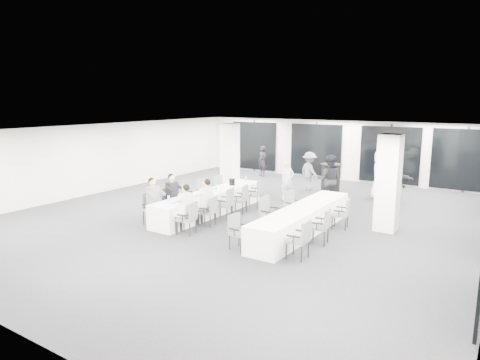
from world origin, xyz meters
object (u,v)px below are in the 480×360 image
object	(u,v)px
banquet_table_main	(210,203)
chair_main_left_mid	(183,197)
chair_main_right_fourth	(241,197)
standing_guest_h	(394,180)
standing_guest_e	(380,172)
chair_main_left_far	(220,187)
chair_main_right_second	(210,210)
standing_guest_b	(329,176)
chair_main_right_far	(255,192)
chair_main_right_near	(189,216)
standing_guest_g	(262,159)
chair_side_left_mid	(269,212)
standing_guest_c	(310,169)
chair_main_left_fourth	(204,191)
chair_side_left_far	(293,204)
chair_side_right_near	(301,237)
chair_side_left_near	(238,229)
chair_main_right_mid	(226,202)
standing_guest_f	(394,176)
cocktail_table	(331,178)
ice_bucket_near	(189,195)
chair_main_left_near	(151,206)
banquet_table_side	(302,220)
chair_side_right_mid	(322,224)
ice_bucket_far	(232,182)
chair_side_right_far	(343,212)
standing_guest_a	(287,177)

from	to	relation	value
banquet_table_main	chair_main_left_mid	size ratio (longest dim) A/B	5.28
chair_main_right_fourth	standing_guest_h	xyz separation A→B (m)	(4.13, 3.21, 0.52)
chair_main_left_mid	standing_guest_e	distance (m)	7.52
chair_main_left_far	standing_guest_e	distance (m)	6.09
chair_main_right_second	standing_guest_b	size ratio (longest dim) A/B	0.43
chair_main_right_far	standing_guest_h	world-z (taller)	standing_guest_h
chair_main_right_near	standing_guest_g	bearing A→B (deg)	5.61
chair_side_left_mid	standing_guest_c	xyz separation A→B (m)	(-1.46, 6.11, 0.32)
chair_main_left_fourth	chair_side_left_far	distance (m)	3.46
chair_main_left_far	standing_guest_h	bearing A→B (deg)	121.32
chair_side_left_mid	chair_side_left_far	bearing A→B (deg)	178.75
chair_main_left_fourth	chair_side_right_near	bearing A→B (deg)	66.64
chair_side_left_near	standing_guest_b	xyz separation A→B (m)	(0.15, 5.79, 0.52)
banquet_table_main	chair_main_right_mid	size ratio (longest dim) A/B	4.95
standing_guest_f	standing_guest_h	xyz separation A→B (m)	(0.39, -1.61, 0.15)
cocktail_table	standing_guest_e	world-z (taller)	standing_guest_e
chair_side_left_mid	chair_main_right_fourth	bearing A→B (deg)	-127.37
ice_bucket_near	chair_main_left_near	bearing A→B (deg)	-141.45
banquet_table_side	standing_guest_b	world-z (taller)	standing_guest_b
chair_side_right_mid	chair_main_right_mid	bearing A→B (deg)	72.79
chair_main_left_mid	banquet_table_side	bearing A→B (deg)	91.36
banquet_table_side	chair_side_right_mid	distance (m)	1.03
chair_main_left_far	chair_main_right_far	bearing A→B (deg)	95.09
standing_guest_f	standing_guest_g	bearing A→B (deg)	6.51
standing_guest_h	chair_main_right_mid	bearing A→B (deg)	114.16
chair_main_right_fourth	ice_bucket_far	distance (m)	1.16
chair_side_right_near	standing_guest_e	size ratio (longest dim) A/B	0.44
chair_main_left_mid	standing_guest_e	xyz separation A→B (m)	(4.95, 5.63, 0.52)
standing_guest_c	ice_bucket_near	world-z (taller)	standing_guest_c
chair_side_right_far	standing_guest_e	xyz separation A→B (m)	(-0.16, 4.45, 0.55)
chair_main_right_mid	standing_guest_h	xyz separation A→B (m)	(4.13, 4.10, 0.49)
chair_main_right_near	ice_bucket_far	bearing A→B (deg)	1.75
standing_guest_a	standing_guest_c	bearing A→B (deg)	31.11
chair_main_right_fourth	chair_side_left_far	distance (m)	1.81
chair_main_left_far	chair_main_right_mid	world-z (taller)	chair_main_right_mid
chair_main_left_far	standing_guest_g	size ratio (longest dim) A/B	0.55
chair_main_left_far	chair_side_left_far	distance (m)	3.58
chair_side_left_far	chair_side_right_near	distance (m)	3.38
standing_guest_e	ice_bucket_far	size ratio (longest dim) A/B	8.84
chair_side_right_mid	standing_guest_e	world-z (taller)	standing_guest_e
chair_main_right_mid	chair_side_left_far	world-z (taller)	chair_main_right_mid
chair_main_right_second	chair_side_right_far	world-z (taller)	chair_side_right_far
chair_main_right_second	banquet_table_side	bearing A→B (deg)	-81.83
chair_main_left_fourth	chair_side_left_near	world-z (taller)	chair_main_left_fourth
chair_side_left_far	banquet_table_main	bearing A→B (deg)	-62.47
chair_main_right_fourth	chair_side_left_mid	world-z (taller)	chair_side_left_mid
chair_main_left_fourth	chair_side_left_mid	bearing A→B (deg)	73.24
standing_guest_e	standing_guest_h	bearing A→B (deg)	-152.92
standing_guest_a	chair_side_left_mid	bearing A→B (deg)	-129.15
banquet_table_main	chair_side_right_mid	bearing A→B (deg)	-11.11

